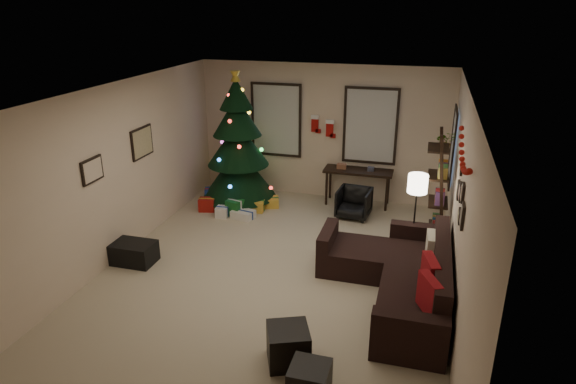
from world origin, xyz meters
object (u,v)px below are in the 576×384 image
object	(u,v)px
christmas_tree	(238,149)
desk_chair	(354,203)
bookshelf	(440,194)
desk	(358,174)
sofa	(401,277)

from	to	relation	value
christmas_tree	desk_chair	world-z (taller)	christmas_tree
christmas_tree	bookshelf	world-z (taller)	christmas_tree
desk_chair	bookshelf	xyz separation A→B (m)	(1.47, -0.94, 0.68)
desk	sofa	bearing A→B (deg)	-71.47
desk_chair	bookshelf	size ratio (longest dim) A/B	0.28
bookshelf	desk_chair	bearing A→B (deg)	147.58
desk	desk_chair	world-z (taller)	desk
sofa	christmas_tree	bearing A→B (deg)	142.03
desk_chair	bookshelf	distance (m)	1.87
sofa	desk	bearing A→B (deg)	108.53
desk	desk_chair	bearing A→B (deg)	-87.30
sofa	desk_chair	distance (m)	2.70
christmas_tree	desk_chair	distance (m)	2.47
christmas_tree	bookshelf	xyz separation A→B (m)	(3.80, -1.05, -0.16)
desk	bookshelf	xyz separation A→B (m)	(1.51, -1.59, 0.32)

